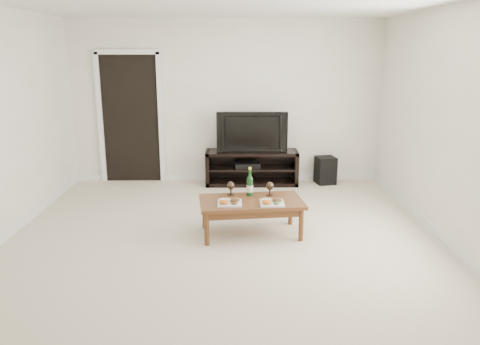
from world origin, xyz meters
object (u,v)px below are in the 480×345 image
Objects in this scene: television at (252,131)px; subwoofer at (325,170)px; media_console at (252,168)px; coffee_table at (251,217)px.

television reaches higher than subwoofer.
subwoofer is (1.20, 0.02, -0.05)m from media_console.
television is 2.26m from coffee_table.
television reaches higher than media_console.
subwoofer reaches higher than coffee_table.
media_console is 0.60m from television.
media_console reaches higher than subwoofer.
subwoofer is 2.54m from coffee_table.
subwoofer is at bearing 1.74° from television.
television is at bearing 0.00° from media_console.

